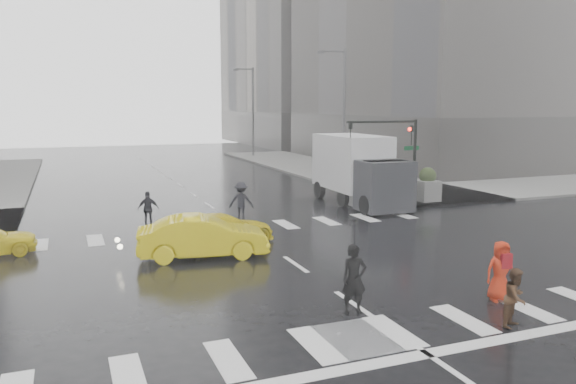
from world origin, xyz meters
name	(u,v)px	position (x,y,z in m)	size (l,w,h in m)	color
ground	(296,264)	(0.00, 0.00, 0.00)	(120.00, 120.00, 0.00)	black
sidewalk_ne	(448,175)	(19.50, 17.50, 0.07)	(35.00, 35.00, 0.15)	slate
building_ne_far	(335,25)	(29.00, 56.00, 16.27)	(26.05, 26.05, 36.00)	gray
road_markings	(296,264)	(0.00, 0.00, 0.01)	(18.00, 48.00, 0.01)	silver
traffic_signal_pole	(398,145)	(9.01, 8.01, 3.22)	(4.45, 0.42, 4.50)	black
street_lamp_near	(342,109)	(10.87, 18.00, 4.95)	(2.15, 0.22, 9.00)	#59595B
street_lamp_far	(252,108)	(10.87, 38.00, 4.95)	(2.15, 0.22, 9.00)	#59595B
planter_west	(361,189)	(7.00, 8.20, 0.98)	(1.10, 1.10, 1.80)	slate
planter_mid	(395,187)	(9.00, 8.20, 0.98)	(1.10, 1.10, 1.80)	slate
planter_east	(427,185)	(11.00, 8.20, 0.98)	(1.10, 1.10, 1.80)	slate
pedestrian_black	(355,252)	(-0.30, -4.58, 1.58)	(1.12, 1.13, 2.43)	black
pedestrian_brown	(516,298)	(2.82, -6.80, 0.71)	(0.69, 0.54, 1.43)	#442A18
pedestrian_orange	(501,271)	(3.78, -5.25, 0.83)	(0.92, 0.73, 1.64)	red
pedestrian_far_a	(148,209)	(-3.68, 7.86, 0.77)	(0.90, 0.55, 1.53)	black
pedestrian_far_b	(241,201)	(0.45, 7.64, 0.88)	(1.14, 0.63, 1.76)	black
taxi_mid	(203,237)	(-2.64, 2.00, 0.73)	(1.55, 4.44, 1.46)	yellow
taxi_rear	(222,229)	(-1.61, 3.39, 0.61)	(1.71, 3.72, 1.22)	yellow
box_truck	(360,168)	(7.50, 9.28, 1.94)	(2.56, 6.83, 3.63)	silver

